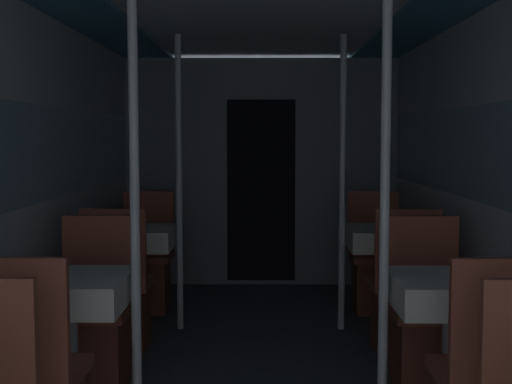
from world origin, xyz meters
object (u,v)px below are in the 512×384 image
Objects in this scene: chair_right_near_2 at (402,306)px; support_pole_right_2 at (342,184)px; dining_table_left_1 at (66,302)px; chair_right_far_1 at (427,337)px; chair_left_near_2 at (119,306)px; support_pole_right_1 at (385,209)px; chair_left_far_1 at (94,336)px; dining_table_right_2 at (388,245)px; dining_table_left_2 at (134,244)px; chair_right_far_2 at (376,274)px; dining_table_right_1 at (454,302)px; support_pole_left_1 at (135,209)px; chair_left_far_2 at (146,274)px; support_pole_left_2 at (179,184)px.

chair_right_near_2 is 0.45× the size of support_pole_right_2.
chair_right_far_1 is at bearing 16.24° from dining_table_left_1.
support_pole_right_1 is (1.51, -1.25, 0.77)m from chair_left_near_2.
chair_left_near_2 and chair_right_far_1 have the same top height.
dining_table_right_2 is (1.85, 1.25, 0.32)m from chair_left_far_1.
dining_table_left_2 is at bearing -90.00° from chair_left_far_1.
chair_right_near_2 is at bearing -90.00° from chair_right_far_1.
chair_right_far_2 is (-0.00, 0.54, -0.32)m from dining_table_right_2.
support_pole_right_2 is at bearing 19.58° from chair_left_near_2.
support_pole_right_2 is (-0.34, 1.78, 0.44)m from dining_table_right_1.
dining_table_left_2 is 1.58m from support_pole_right_2.
dining_table_left_2 is 1.00× the size of dining_table_right_1.
chair_left_near_2 is (-0.34, 1.25, -0.77)m from support_pole_left_1.
chair_left_far_2 is 1.28× the size of dining_table_right_2.
chair_right_near_2 is 1.00m from support_pole_right_2.
dining_table_left_2 is (-0.34, 1.78, -0.44)m from support_pole_left_1.
dining_table_left_1 is at bearing 90.00° from chair_left_far_1.
chair_left_near_2 is at bearing 180.00° from chair_right_near_2.
dining_table_left_1 and dining_table_left_2 have the same top height.
dining_table_left_1 is 2.57m from dining_table_right_2.
chair_right_near_2 is at bearing 90.00° from dining_table_right_1.
support_pole_left_1 is at bearing 121.93° from chair_left_far_1.
support_pole_right_1 reaches higher than dining_table_left_1.
support_pole_right_2 is at bearing 180.00° from dining_table_right_2.
chair_right_near_2 is (1.85, 0.00, 0.00)m from chair_left_near_2.
chair_right_far_2 is (1.85, 1.78, 0.00)m from chair_left_far_1.
dining_table_right_1 is 1.29m from chair_right_near_2.
support_pole_left_2 reaches higher than dining_table_left_1.
chair_left_far_2 is 1.28× the size of dining_table_right_1.
chair_right_far_2 is at bearing 90.00° from dining_table_right_2.
chair_left_far_1 is at bearing 43.99° from chair_right_far_2.
chair_left_near_2 is 2.14m from chair_right_far_2.
chair_left_near_2 and chair_right_far_2 have the same top height.
dining_table_left_1 is 1.95m from chair_right_far_1.
chair_left_far_2 is 0.45× the size of support_pole_left_2.
chair_left_far_2 is 2.99m from dining_table_right_1.
support_pole_left_1 reaches higher than chair_left_far_1.
chair_right_near_2 reaches higher than dining_table_left_2.
chair_left_near_2 is (0.00, 0.71, 0.00)m from chair_left_far_1.
chair_right_far_2 is at bearing -90.00° from chair_right_far_1.
chair_left_far_2 is 1.00× the size of chair_right_far_2.
support_pole_left_1 is at bearing -123.42° from support_pole_right_2.
dining_table_right_1 is (1.85, -0.54, 0.32)m from chair_left_far_1.
dining_table_left_1 is at bearing 51.48° from chair_right_far_2.
chair_right_near_2 is at bearing -19.58° from support_pole_left_2.
chair_left_far_1 is 1.29m from dining_table_left_2.
support_pole_left_1 is (0.34, 0.00, 0.44)m from dining_table_left_1.
support_pole_right_2 is at bearing 49.70° from dining_table_left_1.
chair_left_far_1 is 2.10m from support_pole_right_2.
dining_table_right_1 is (1.51, -1.78, -0.44)m from support_pole_left_2.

